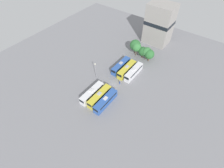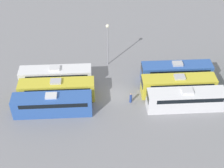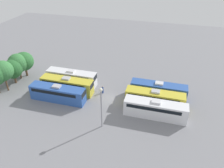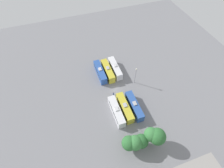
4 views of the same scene
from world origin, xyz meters
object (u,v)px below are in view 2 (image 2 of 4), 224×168
Objects in this scene: bus_2 at (53,104)px; worker_person at (131,98)px; bus_4 at (178,85)px; bus_1 at (57,89)px; bus_5 at (186,99)px; light_pole at (108,38)px; bus_3 at (176,72)px; bus_0 at (56,76)px.

bus_2 reaches higher than worker_person.
worker_person is at bearing -78.41° from bus_4.
bus_1 is 6.65× the size of worker_person.
bus_4 is 7.70m from worker_person.
light_pole reaches higher than bus_5.
bus_3 is 1.44× the size of light_pole.
light_pole is (-11.66, -10.90, 3.62)m from bus_5.
worker_person is (4.92, -7.93, -0.94)m from bus_3.
bus_5 is at bearing 43.06° from light_pole.
bus_1 is 1.00× the size of bus_4.
bus_5 is (3.21, 18.95, 0.00)m from bus_1.
light_pole reaches higher than worker_person.
bus_0 and bus_4 have the same top height.
bus_5 is 16.37m from light_pole.
bus_1 is 3.19m from bus_2.
bus_5 is at bearing 71.45° from bus_0.
bus_4 is 1.00× the size of bus_5.
bus_3 is at bearing 65.20° from light_pole.
bus_3 is at bearing 172.56° from bus_4.
bus_1 is 18.54m from bus_4.
bus_1 is at bearing -89.94° from bus_4.
bus_0 is 12.48m from worker_person.
bus_4 is at bearing -172.82° from bus_5.
bus_4 is (3.38, -0.44, 0.00)m from bus_3.
light_pole is at bearing -136.94° from bus_5.
bus_5 is (6.61, -0.03, 0.00)m from bus_3.
bus_2 is 1.44× the size of light_pole.
worker_person is (-1.70, -7.89, -0.94)m from bus_5.
bus_0 is 10.56m from light_pole.
bus_3 is 1.00× the size of bus_5.
bus_2 is at bearing -90.14° from bus_5.
bus_0 is at bearing -108.55° from bus_5.
bus_0 is 1.00× the size of bus_1.
bus_2 is at bearing -80.45° from bus_4.
bus_1 is at bearing -79.85° from bus_3.
bus_0 is 1.00× the size of bus_5.
bus_1 reaches higher than worker_person.
bus_1 is at bearing 7.44° from bus_0.
light_pole reaches higher than bus_2.
bus_3 is 6.61m from bus_5.
bus_0 is 19.41m from bus_3.
bus_5 is at bearing 77.86° from worker_person.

